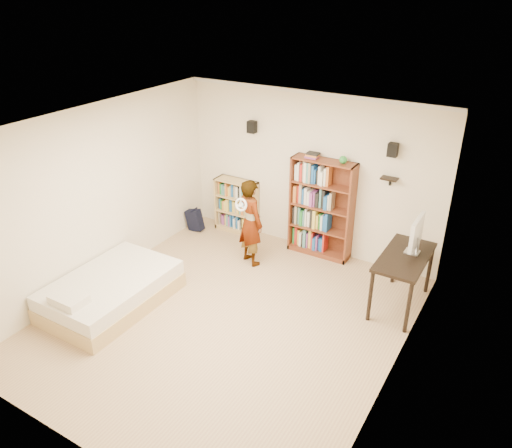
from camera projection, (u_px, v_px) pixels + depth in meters
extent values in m
cube|color=tan|center=(227.00, 319.00, 6.91)|extent=(4.50, 5.00, 0.01)
cube|color=#EEE5CB|center=(309.00, 173.00, 8.23)|extent=(4.50, 0.02, 2.70)
cube|color=#EEE5CB|center=(65.00, 345.00, 4.39)|extent=(4.50, 0.02, 2.70)
cube|color=#EEE5CB|center=(98.00, 197.00, 7.34)|extent=(0.02, 5.00, 2.70)
cube|color=#EEE5CB|center=(400.00, 283.00, 5.27)|extent=(0.02, 5.00, 2.70)
cube|color=white|center=(221.00, 128.00, 5.71)|extent=(4.50, 5.00, 0.02)
cube|color=silver|center=(313.00, 92.00, 7.62)|extent=(4.50, 0.06, 0.06)
cube|color=silver|center=(38.00, 207.00, 3.82)|extent=(4.50, 0.06, 0.06)
cube|color=silver|center=(86.00, 107.00, 6.74)|extent=(0.06, 5.00, 0.06)
cube|color=silver|center=(415.00, 164.00, 4.70)|extent=(0.06, 5.00, 0.06)
cube|color=black|center=(252.00, 127.00, 8.35)|extent=(0.14, 0.12, 0.20)
cube|color=black|center=(393.00, 150.00, 7.24)|extent=(0.14, 0.12, 0.20)
cube|color=black|center=(389.00, 179.00, 7.45)|extent=(0.25, 0.16, 0.02)
imported|color=black|center=(250.00, 222.00, 7.98)|extent=(0.63, 0.53, 1.45)
torus|color=silver|center=(241.00, 205.00, 7.59)|extent=(0.21, 0.08, 0.22)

